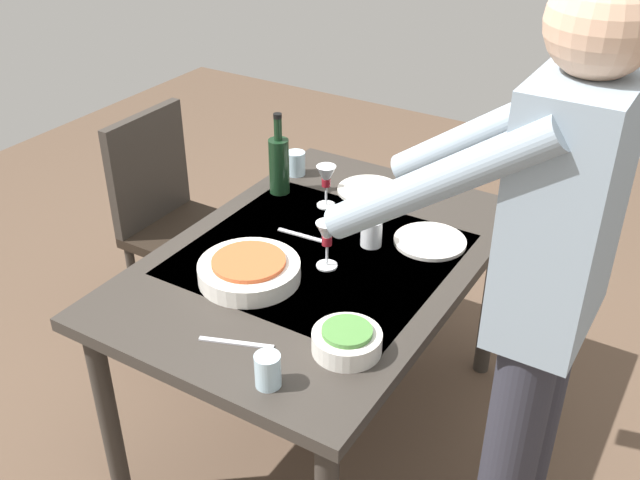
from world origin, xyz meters
TOP-DOWN VIEW (x-y plane):
  - ground_plane at (0.00, 0.00)m, footprint 6.00×6.00m
  - dining_table at (0.00, 0.00)m, footprint 1.33×0.91m
  - chair_near at (-0.23, -0.83)m, footprint 0.40×0.40m
  - person_server at (0.18, 0.71)m, footprint 0.42×0.61m
  - wine_bottle at (-0.28, -0.34)m, footprint 0.07×0.07m
  - wine_glass_left at (-0.28, -0.14)m, footprint 0.07×0.07m
  - wine_glass_right at (0.05, 0.05)m, footprint 0.07×0.07m
  - water_cup_near_left at (-0.13, 0.11)m, footprint 0.07×0.07m
  - water_cup_near_right at (-0.43, -0.37)m, footprint 0.07×0.07m
  - water_cup_far_left at (0.57, 0.20)m, footprint 0.06×0.06m
  - serving_bowl_pasta at (0.23, -0.10)m, footprint 0.30×0.30m
  - side_bowl_salad at (0.36, 0.30)m, footprint 0.18×0.18m
  - dinner_plate_near at (-0.24, 0.26)m, footprint 0.23×0.23m
  - dinner_plate_far at (-0.45, -0.07)m, footprint 0.23×0.23m
  - table_knife at (0.49, 0.04)m, footprint 0.08×0.19m
  - table_fork at (-0.06, -0.10)m, footprint 0.02×0.18m

SIDE VIEW (x-z plane):
  - ground_plane at x=0.00m, z-range 0.00..0.00m
  - chair_near at x=-0.23m, z-range 0.07..0.98m
  - dining_table at x=0.00m, z-range 0.29..1.02m
  - table_knife at x=0.49m, z-range 0.73..0.73m
  - table_fork at x=-0.06m, z-range 0.73..0.73m
  - dinner_plate_near at x=-0.24m, z-range 0.73..0.74m
  - dinner_plate_far at x=-0.45m, z-range 0.73..0.74m
  - serving_bowl_pasta at x=0.23m, z-range 0.73..0.80m
  - side_bowl_salad at x=0.36m, z-range 0.73..0.80m
  - water_cup_near_left at x=-0.13m, z-range 0.73..0.82m
  - water_cup_far_left at x=0.57m, z-range 0.73..0.82m
  - water_cup_near_right at x=-0.43m, z-range 0.73..0.82m
  - wine_glass_left at x=-0.28m, z-range 0.76..0.91m
  - wine_glass_right at x=0.05m, z-range 0.76..0.91m
  - wine_bottle at x=-0.28m, z-range 0.69..0.99m
  - person_server at x=0.18m, z-range 0.12..1.81m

